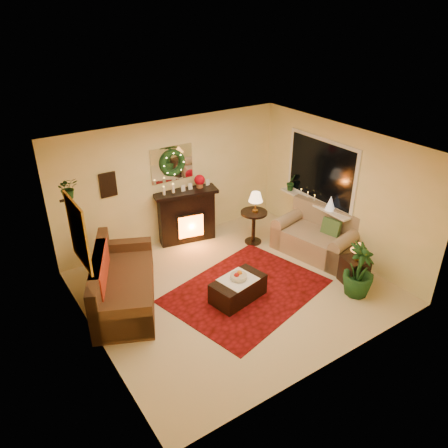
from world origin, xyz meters
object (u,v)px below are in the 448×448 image
side_table_round (253,229)px  coffee_table (238,289)px  loveseat (316,235)px  fireplace (186,216)px  sofa (124,280)px  end_table_square (354,270)px

side_table_round → coffee_table: (-1.41, -1.43, -0.12)m
loveseat → side_table_round: (-0.78, 1.04, -0.09)m
side_table_round → coffee_table: size_ratio=0.76×
coffee_table → side_table_round: bearing=34.0°
fireplace → side_table_round: size_ratio=1.62×
sofa → coffee_table: (1.63, -1.01, -0.22)m
sofa → loveseat: size_ratio=1.33×
sofa → loveseat: (3.83, -0.63, -0.01)m
fireplace → coffee_table: 2.37m
side_table_round → coffee_table: side_table_round is taller
coffee_table → loveseat: bearing=-1.4°
loveseat → coffee_table: 2.24m
loveseat → end_table_square: size_ratio=3.16×
sofa → side_table_round: (3.05, 0.42, -0.11)m
fireplace → end_table_square: size_ratio=2.32×
fireplace → coffee_table: bearing=-85.4°
sofa → coffee_table: size_ratio=2.25×
side_table_round → end_table_square: size_ratio=1.43×
fireplace → end_table_square: (1.74, -3.09, -0.28)m
sofa → end_table_square: size_ratio=4.22×
sofa → side_table_round: sofa is taller
loveseat → coffee_table: bearing=177.5°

